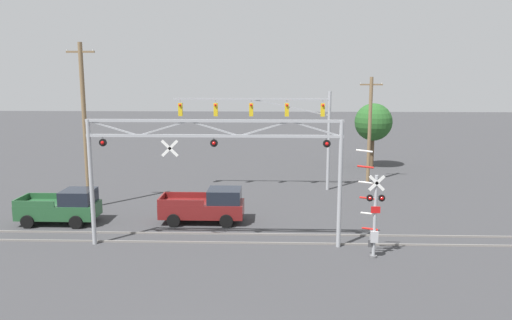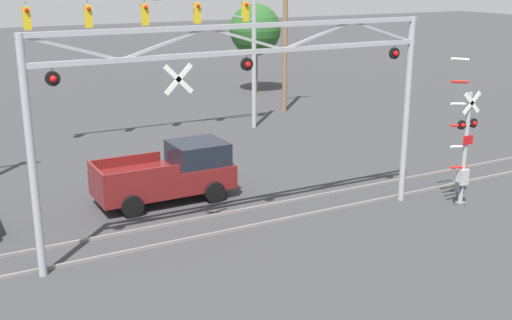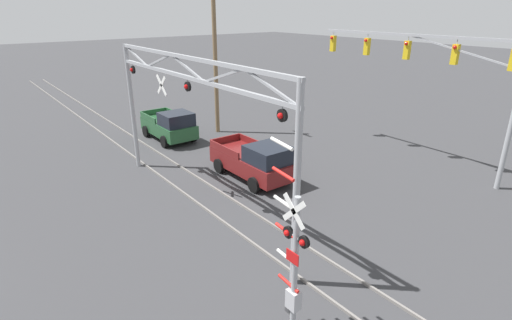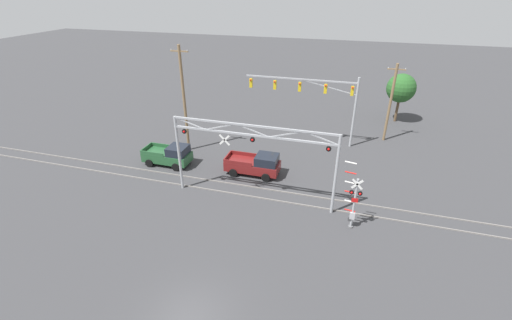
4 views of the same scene
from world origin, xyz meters
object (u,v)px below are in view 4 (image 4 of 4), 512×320
(pickup_truck_following, at_px, (170,155))
(utility_pole_left, at_px, (184,99))
(crossing_gantry, at_px, (252,148))
(utility_pole_right, at_px, (390,102))
(background_tree_beyond_span, at_px, (401,88))
(pickup_truck_lead, at_px, (256,164))
(crossing_signal_mast, at_px, (353,204))
(traffic_signal_span, at_px, (322,95))

(pickup_truck_following, height_order, utility_pole_left, utility_pole_left)
(pickup_truck_following, bearing_deg, crossing_gantry, -20.49)
(utility_pole_right, distance_m, background_tree_beyond_span, 6.70)
(utility_pole_right, bearing_deg, pickup_truck_following, -149.37)
(pickup_truck_lead, relative_size, utility_pole_left, 0.46)
(crossing_signal_mast, bearing_deg, background_tree_beyond_span, 79.12)
(crossing_gantry, xyz_separation_m, crossing_signal_mast, (7.78, -1.41, -2.64))
(utility_pole_left, bearing_deg, crossing_gantry, -37.41)
(pickup_truck_following, height_order, background_tree_beyond_span, background_tree_beyond_span)
(utility_pole_left, bearing_deg, pickup_truck_following, -94.23)
(pickup_truck_lead, distance_m, background_tree_beyond_span, 22.46)
(utility_pole_right, xyz_separation_m, background_tree_beyond_span, (1.58, 6.51, -0.13))
(background_tree_beyond_span, bearing_deg, pickup_truck_lead, -126.46)
(crossing_gantry, distance_m, utility_pole_right, 18.75)
(background_tree_beyond_span, bearing_deg, crossing_signal_mast, -100.88)
(utility_pole_left, distance_m, utility_pole_right, 21.57)
(crossing_signal_mast, height_order, utility_pole_left, utility_pole_left)
(traffic_signal_span, xyz_separation_m, pickup_truck_lead, (-4.62, -8.60, -4.34))
(utility_pole_left, bearing_deg, traffic_signal_span, 23.75)
(utility_pole_left, height_order, background_tree_beyond_span, utility_pole_left)
(pickup_truck_lead, bearing_deg, pickup_truck_following, -176.41)
(pickup_truck_following, relative_size, background_tree_beyond_span, 0.76)
(traffic_signal_span, height_order, background_tree_beyond_span, traffic_signal_span)
(crossing_gantry, relative_size, pickup_truck_lead, 2.61)
(crossing_signal_mast, xyz_separation_m, pickup_truck_following, (-17.19, 4.93, -1.02))
(crossing_signal_mast, relative_size, utility_pole_right, 0.63)
(crossing_signal_mast, xyz_separation_m, utility_pole_right, (2.90, 16.82, 2.36))
(crossing_gantry, height_order, utility_pole_right, utility_pole_right)
(crossing_gantry, height_order, utility_pole_left, utility_pole_left)
(traffic_signal_span, relative_size, pickup_truck_lead, 2.38)
(crossing_gantry, relative_size, traffic_signal_span, 1.10)
(traffic_signal_span, relative_size, utility_pole_left, 1.10)
(pickup_truck_lead, relative_size, background_tree_beyond_span, 0.82)
(traffic_signal_span, relative_size, pickup_truck_following, 2.59)
(pickup_truck_lead, distance_m, utility_pole_left, 9.81)
(crossing_gantry, height_order, pickup_truck_lead, crossing_gantry)
(crossing_gantry, relative_size, utility_pole_right, 1.52)
(crossing_gantry, distance_m, utility_pole_left, 11.55)
(pickup_truck_lead, bearing_deg, utility_pole_right, 44.35)
(pickup_truck_following, bearing_deg, pickup_truck_lead, 3.59)
(pickup_truck_lead, height_order, pickup_truck_following, same)
(pickup_truck_following, xyz_separation_m, utility_pole_right, (20.09, 11.90, 3.38))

